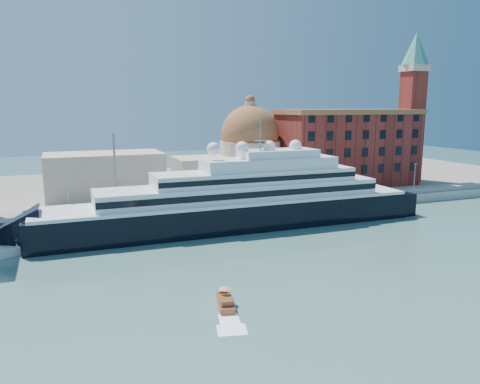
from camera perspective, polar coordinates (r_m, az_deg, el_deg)
name	(u,v)px	position (r m, az deg, el deg)	size (l,w,h in m)	color
ground	(261,261)	(81.14, 2.60, -8.42)	(400.00, 400.00, 0.00)	#365E5B
quay	(203,213)	(111.54, -4.51, -2.53)	(180.00, 10.00, 2.50)	gray
land	(166,186)	(150.57, -9.07, 0.67)	(260.00, 72.00, 2.00)	slate
quay_fence	(209,209)	(106.94, -3.82, -2.07)	(180.00, 0.10, 1.20)	slate
superyacht	(222,207)	(100.79, -2.25, -1.79)	(94.48, 13.10, 28.24)	black
service_barge	(16,248)	(94.45, -25.59, -6.19)	(13.92, 8.28, 2.97)	white
water_taxi	(226,302)	(63.63, -1.75, -13.24)	(3.26, 6.15, 2.78)	brown
warehouse	(347,147)	(148.36, 12.94, 5.37)	(43.00, 19.00, 23.25)	maroon
campanile	(413,98)	(162.61, 20.30, 10.70)	(8.40, 8.40, 47.00)	maroon
church	(200,160)	(134.14, -4.92, 3.85)	(66.00, 18.00, 25.50)	beige
lamp_posts	(150,181)	(105.33, -10.91, 1.31)	(120.80, 2.40, 18.00)	slate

